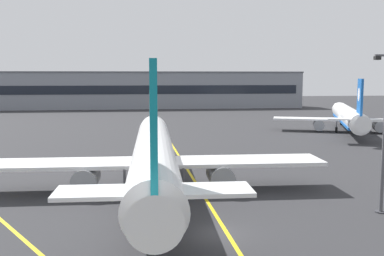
% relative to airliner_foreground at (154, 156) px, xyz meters
% --- Properties ---
extents(ground_plane, '(400.00, 400.00, 0.00)m').
position_rel_airliner_foreground_xyz_m(ground_plane, '(4.03, -11.62, -3.37)').
color(ground_plane, '#2D2D30').
extents(taxiway_centreline, '(3.57, 179.98, 0.01)m').
position_rel_airliner_foreground_xyz_m(taxiway_centreline, '(4.03, 18.38, -3.37)').
color(taxiway_centreline, yellow).
rests_on(taxiway_centreline, ground).
extents(taxiway_lead_in_stripe, '(31.76, 51.22, 0.01)m').
position_rel_airliner_foreground_xyz_m(taxiway_lead_in_stripe, '(-9.97, -9.62, -3.37)').
color(taxiway_lead_in_stripe, yellow).
rests_on(taxiway_lead_in_stripe, ground).
extents(airliner_foreground, '(32.15, 41.49, 11.65)m').
position_rel_airliner_foreground_xyz_m(airliner_foreground, '(0.00, 0.00, 0.00)').
color(airliner_foreground, white).
rests_on(airliner_foreground, ground).
extents(airliner_background, '(28.11, 35.47, 10.33)m').
position_rel_airliner_foreground_xyz_m(airliner_background, '(38.69, 39.62, -0.38)').
color(airliner_background, white).
rests_on(airliner_background, ground).
extents(safety_cone_by_nose_gear, '(0.44, 0.44, 0.55)m').
position_rel_airliner_foreground_xyz_m(safety_cone_by_nose_gear, '(1.99, 16.13, -3.11)').
color(safety_cone_by_nose_gear, orange).
rests_on(safety_cone_by_nose_gear, ground).
extents(terminal_building, '(115.05, 12.40, 12.21)m').
position_rel_airliner_foreground_xyz_m(terminal_building, '(-3.53, 109.19, 2.74)').
color(terminal_building, gray).
rests_on(terminal_building, ground).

